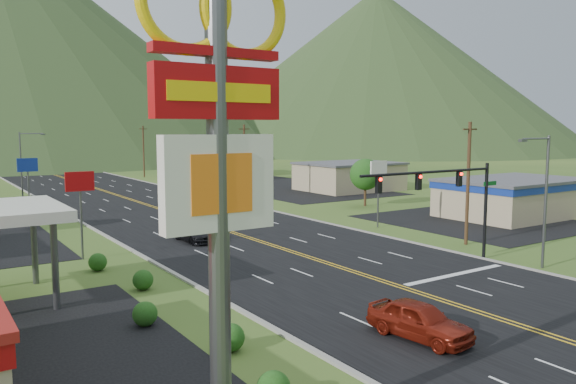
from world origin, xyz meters
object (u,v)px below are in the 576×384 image
pylon_sign (217,134)px  streetlight_west (24,161)px  car_dark_mid (194,233)px  car_red_far (208,199)px  streetlight_east (543,193)px  car_red_near (419,321)px  traffic_signal (449,189)px

pylon_sign → streetlight_west: (5.32, 68.00, -4.12)m
car_dark_mid → car_red_far: (10.95, 20.05, 0.05)m
streetlight_west → pylon_sign: bearing=-94.5°
streetlight_west → streetlight_east: bearing=-69.1°
pylon_sign → car_red_near: pylon_sign is taller
car_red_near → car_dark_mid: 25.99m
traffic_signal → streetlight_west: bearing=108.0°
pylon_sign → streetlight_east: (28.18, 8.00, -4.12)m
car_dark_mid → pylon_sign: bearing=-114.7°
streetlight_east → car_red_far: streetlight_east is taller
car_dark_mid → car_red_far: bearing=59.5°
streetlight_west → car_red_near: streetlight_west is taller
car_dark_mid → traffic_signal: bearing=-59.5°
car_red_near → car_red_far: car_red_near is taller
streetlight_east → car_dark_mid: size_ratio=1.82×
traffic_signal → streetlight_west: size_ratio=1.46×
streetlight_west → car_red_far: 26.19m
pylon_sign → streetlight_east: size_ratio=1.56×
car_red_near → car_red_far: bearing=67.8°
car_red_near → streetlight_east: bearing=7.3°
streetlight_west → car_dark_mid: 39.43m
streetlight_east → car_red_far: size_ratio=1.94×
traffic_signal → car_dark_mid: bearing=122.4°
pylon_sign → streetlight_west: bearing=85.5°
traffic_signal → car_dark_mid: traffic_signal is taller
traffic_signal → streetlight_east: streetlight_east is taller
pylon_sign → traffic_signal: (23.48, 12.00, -3.97)m
pylon_sign → car_red_near: size_ratio=2.81×
pylon_sign → streetlight_west: size_ratio=1.56×
traffic_signal → car_red_far: size_ratio=2.82×
streetlight_east → streetlight_west: (-22.86, 60.00, 0.00)m
traffic_signal → streetlight_east: size_ratio=1.46×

